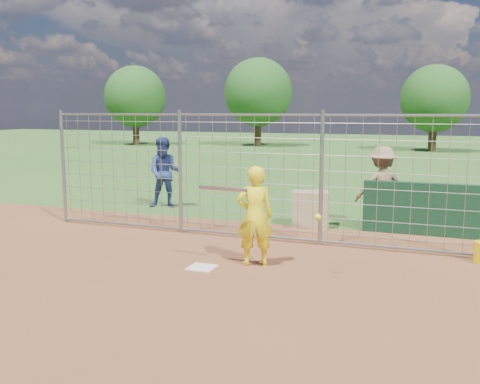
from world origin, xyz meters
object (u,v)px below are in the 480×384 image
at_px(bystander_c, 382,187).
at_px(equipment_bin, 311,209).
at_px(bystander_a, 165,172).
at_px(batter, 255,216).

distance_m(bystander_c, equipment_bin, 1.63).
bearing_deg(bystander_a, bystander_c, -24.67).
xyz_separation_m(bystander_a, bystander_c, (5.69, -0.53, -0.03)).
bearing_deg(equipment_bin, batter, -104.65).
xyz_separation_m(bystander_c, equipment_bin, (-1.48, -0.45, -0.51)).
relative_size(batter, bystander_c, 0.93).
bearing_deg(equipment_bin, bystander_a, 155.32).
relative_size(batter, equipment_bin, 2.12).
height_order(batter, bystander_a, bystander_a).
xyz_separation_m(batter, bystander_c, (1.66, 3.75, 0.06)).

